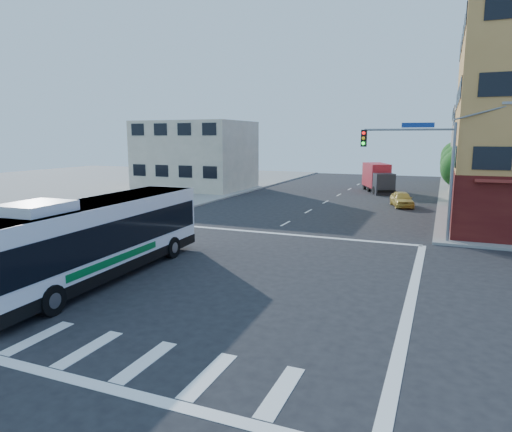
% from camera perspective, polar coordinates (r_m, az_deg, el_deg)
% --- Properties ---
extents(ground, '(120.00, 120.00, 0.00)m').
position_cam_1_polar(ground, '(21.44, -7.61, -6.96)').
color(ground, black).
rests_on(ground, ground).
extents(sidewalk_nw, '(50.00, 50.00, 0.15)m').
position_cam_1_polar(sidewalk_nw, '(69.82, -18.30, 4.32)').
color(sidewalk_nw, gray).
rests_on(sidewalk_nw, ground).
extents(building_east_far, '(12.06, 10.06, 10.00)m').
position_cam_1_polar(building_east_far, '(66.06, 28.40, 7.65)').
color(building_east_far, '#9A9B96').
rests_on(building_east_far, ground).
extents(building_west, '(12.06, 10.06, 8.00)m').
position_cam_1_polar(building_west, '(55.05, -7.53, 7.49)').
color(building_west, beige).
rests_on(building_west, ground).
extents(signal_mast_ne, '(7.91, 1.13, 8.07)m').
position_cam_1_polar(signal_mast_ne, '(28.41, 19.94, 6.86)').
color(signal_mast_ne, gray).
rests_on(signal_mast_ne, ground).
extents(street_tree_a, '(3.60, 3.60, 5.53)m').
position_cam_1_polar(street_tree_a, '(45.76, 24.41, 5.73)').
color(street_tree_a, '#352313').
rests_on(street_tree_a, ground).
extents(street_tree_b, '(3.80, 3.80, 5.79)m').
position_cam_1_polar(street_tree_b, '(53.74, 24.16, 6.40)').
color(street_tree_b, '#352313').
rests_on(street_tree_b, ground).
extents(street_tree_c, '(3.40, 3.40, 5.29)m').
position_cam_1_polar(street_tree_c, '(61.74, 23.95, 6.48)').
color(street_tree_c, '#352313').
rests_on(street_tree_c, ground).
extents(street_tree_d, '(4.00, 4.00, 6.03)m').
position_cam_1_polar(street_tree_d, '(69.72, 23.83, 7.12)').
color(street_tree_d, '#352313').
rests_on(street_tree_d, ground).
extents(transit_bus, '(3.29, 12.96, 3.81)m').
position_cam_1_polar(transit_bus, '(21.06, -19.25, -2.51)').
color(transit_bus, black).
rests_on(transit_bus, ground).
extents(box_truck, '(4.53, 7.33, 3.19)m').
position_cam_1_polar(box_truck, '(53.84, 14.99, 4.57)').
color(box_truck, '#28282D').
rests_on(box_truck, ground).
extents(parked_car, '(2.66, 4.30, 1.37)m').
position_cam_1_polar(parked_car, '(42.94, 17.77, 2.02)').
color(parked_car, gold).
rests_on(parked_car, ground).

